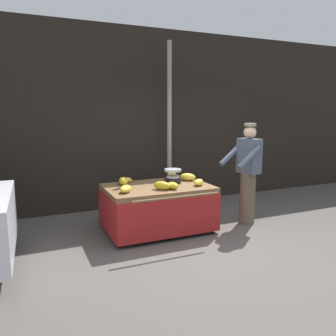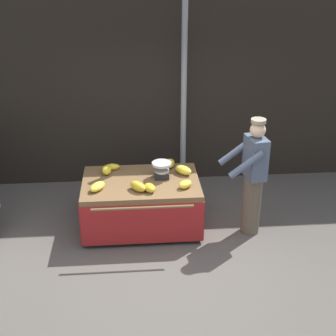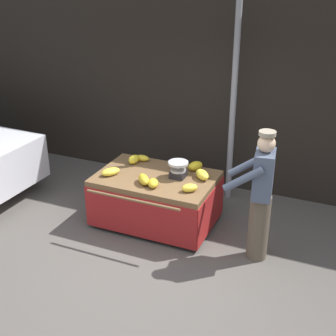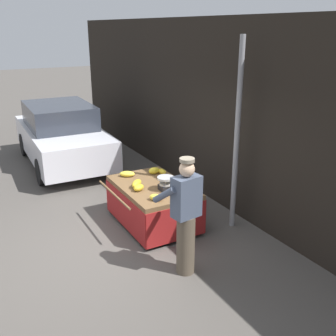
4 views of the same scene
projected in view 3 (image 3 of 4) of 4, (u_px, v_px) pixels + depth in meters
ground_plane at (146, 269)px, 5.68m from camera, size 60.00×60.00×0.00m
back_wall at (219, 81)px, 7.23m from camera, size 16.00×0.24×3.51m
street_pole at (233, 100)px, 6.77m from camera, size 0.09×0.09×3.22m
banana_cart at (156, 189)px, 6.48m from camera, size 1.67×1.30×0.74m
weighing_scale at (178, 170)px, 6.31m from camera, size 0.28×0.28×0.23m
banana_bunch_0 at (142, 158)px, 6.86m from camera, size 0.23×0.13×0.09m
banana_bunch_1 at (134, 159)px, 6.78m from camera, size 0.15×0.22×0.12m
banana_bunch_2 at (111, 172)px, 6.41m from camera, size 0.28×0.31×0.10m
banana_bunch_3 at (190, 188)px, 5.95m from camera, size 0.25×0.24×0.11m
banana_bunch_4 at (202, 175)px, 6.30m from camera, size 0.30×0.30×0.12m
banana_bunch_5 at (144, 179)px, 6.15m from camera, size 0.28×0.29×0.13m
banana_bunch_6 at (153, 183)px, 6.07m from camera, size 0.21×0.25×0.11m
banana_bunch_7 at (195, 166)px, 6.56m from camera, size 0.24×0.29×0.12m
vendor_person at (260, 197)px, 5.56m from camera, size 0.62×0.57×1.71m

